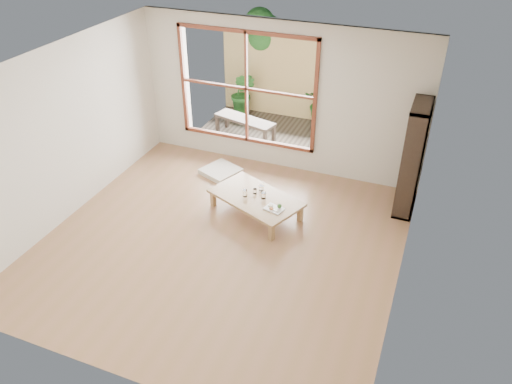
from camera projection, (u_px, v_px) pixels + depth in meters
ground at (222, 242)px, 7.28m from camera, size 5.00×5.00×0.00m
low_table at (256, 199)px, 7.75m from camera, size 1.61×1.27×0.31m
floor_cushion at (221, 171)px, 8.91m from camera, size 0.76×0.76×0.08m
bookshelf at (413, 159)px, 7.57m from camera, size 0.28×0.79×1.76m
glass_tall at (245, 193)px, 7.70m from camera, size 0.06×0.06×0.12m
glass_mid at (263, 196)px, 7.66m from camera, size 0.07×0.07×0.10m
glass_short at (261, 188)px, 7.86m from camera, size 0.07×0.07×0.09m
glass_small at (255, 191)px, 7.79m from camera, size 0.06×0.06×0.08m
food_tray at (275, 208)px, 7.43m from camera, size 0.32×0.26×0.09m
deck at (268, 134)px, 10.25m from camera, size 2.80×2.00×0.05m
garden_bench at (245, 121)px, 9.91m from camera, size 1.33×0.69×0.41m
bamboo_fence at (285, 76)px, 10.55m from camera, size 2.80×0.06×1.80m
shrub_right at (326, 103)px, 10.28m from camera, size 1.07×0.99×1.01m
shrub_left at (243, 94)px, 10.78m from camera, size 0.54×0.44×0.96m
garden_tree at (261, 35)px, 10.60m from camera, size 1.04×0.85×2.22m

